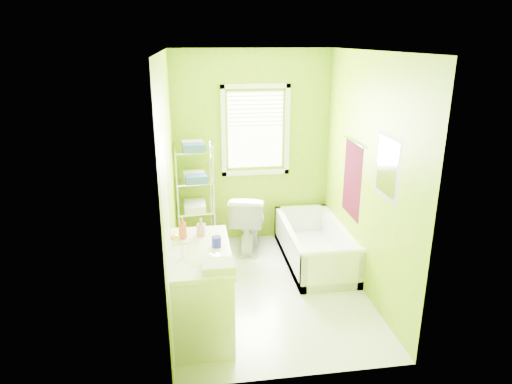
{
  "coord_description": "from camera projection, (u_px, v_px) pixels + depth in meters",
  "views": [
    {
      "loc": [
        -0.82,
        -4.52,
        2.72
      ],
      "look_at": [
        -0.12,
        0.25,
        1.09
      ],
      "focal_mm": 32.0,
      "sensor_mm": 36.0,
      "label": 1
    }
  ],
  "objects": [
    {
      "name": "door",
      "position": [
        169.0,
        254.0,
        3.82
      ],
      "size": [
        0.09,
        0.8,
        2.0
      ],
      "color": "white",
      "rests_on": "ground"
    },
    {
      "name": "window",
      "position": [
        256.0,
        126.0,
        6.04
      ],
      "size": [
        0.92,
        0.05,
        1.22
      ],
      "color": "white",
      "rests_on": "ground"
    },
    {
      "name": "toilet",
      "position": [
        248.0,
        221.0,
        6.08
      ],
      "size": [
        0.62,
        0.87,
        0.8
      ],
      "primitive_type": "imported",
      "rotation": [
        0.0,
        0.0,
        2.9
      ],
      "color": "white",
      "rests_on": "ground"
    },
    {
      "name": "wire_shelf_unit",
      "position": [
        196.0,
        186.0,
        5.93
      ],
      "size": [
        0.51,
        0.41,
        1.47
      ],
      "color": "silver",
      "rests_on": "ground"
    },
    {
      "name": "vanity",
      "position": [
        202.0,
        287.0,
        4.37
      ],
      "size": [
        0.58,
        1.12,
        1.06
      ],
      "color": "white",
      "rests_on": "ground"
    },
    {
      "name": "bathtub",
      "position": [
        315.0,
        250.0,
        5.79
      ],
      "size": [
        0.73,
        1.57,
        0.51
      ],
      "color": "white",
      "rests_on": "ground"
    },
    {
      "name": "room_envelope",
      "position": [
        271.0,
        157.0,
        4.72
      ],
      "size": [
        2.14,
        2.94,
        2.62
      ],
      "color": "#719907",
      "rests_on": "ground"
    },
    {
      "name": "right_wall_decor",
      "position": [
        365.0,
        174.0,
        4.92
      ],
      "size": [
        0.04,
        1.48,
        1.17
      ],
      "color": "#3E0716",
      "rests_on": "ground"
    },
    {
      "name": "ground",
      "position": [
        269.0,
        288.0,
        5.22
      ],
      "size": [
        2.9,
        2.9,
        0.0
      ],
      "primitive_type": "plane",
      "color": "silver",
      "rests_on": "ground"
    }
  ]
}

